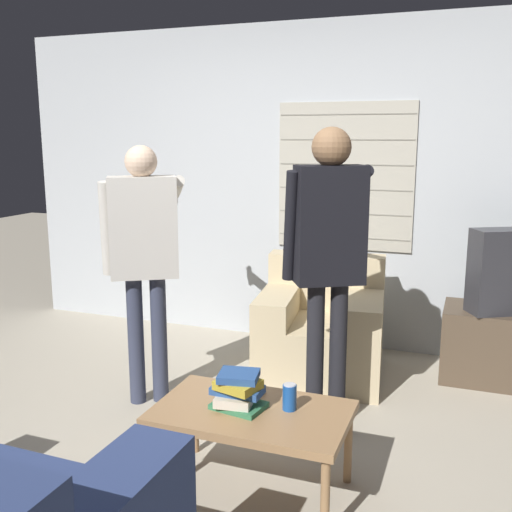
{
  "coord_description": "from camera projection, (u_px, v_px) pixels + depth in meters",
  "views": [
    {
      "loc": [
        1.26,
        -2.63,
        1.68
      ],
      "look_at": [
        0.08,
        0.54,
        1.0
      ],
      "focal_mm": 42.0,
      "sensor_mm": 36.0,
      "label": 1
    }
  ],
  "objects": [
    {
      "name": "person_left_standing",
      "position": [
        144.0,
        244.0,
        3.68
      ],
      "size": [
        0.51,
        0.83,
        1.63
      ],
      "rotation": [
        0.0,
        0.0,
        0.54
      ],
      "color": "#33384C",
      "rests_on": "ground_plane"
    },
    {
      "name": "coffee_table",
      "position": [
        252.0,
        418.0,
        2.82
      ],
      "size": [
        0.91,
        0.55,
        0.42
      ],
      "color": "#9E754C",
      "rests_on": "ground_plane"
    },
    {
      "name": "wall_back",
      "position": [
        312.0,
        187.0,
        4.79
      ],
      "size": [
        5.2,
        0.08,
        2.55
      ],
      "color": "#ADB2B7",
      "rests_on": "ground_plane"
    },
    {
      "name": "book_stack",
      "position": [
        238.0,
        391.0,
        2.81
      ],
      "size": [
        0.26,
        0.22,
        0.18
      ],
      "color": "#33754C",
      "rests_on": "coffee_table"
    },
    {
      "name": "soda_can",
      "position": [
        290.0,
        397.0,
        2.8
      ],
      "size": [
        0.07,
        0.07,
        0.13
      ],
      "color": "#194C9E",
      "rests_on": "coffee_table"
    },
    {
      "name": "armchair_beige",
      "position": [
        322.0,
        329.0,
        4.26
      ],
      "size": [
        0.94,
        0.9,
        0.83
      ],
      "rotation": [
        0.0,
        0.0,
        3.27
      ],
      "color": "#C6B289",
      "rests_on": "ground_plane"
    },
    {
      "name": "ground_plane",
      "position": [
        207.0,
        458.0,
        3.18
      ],
      "size": [
        16.0,
        16.0,
        0.0
      ],
      "primitive_type": "plane",
      "color": "#B2A893"
    },
    {
      "name": "person_right_standing",
      "position": [
        329.0,
        243.0,
        3.33
      ],
      "size": [
        0.5,
        0.82,
        1.73
      ],
      "rotation": [
        0.0,
        0.0,
        0.52
      ],
      "color": "black",
      "rests_on": "ground_plane"
    },
    {
      "name": "spare_remote",
      "position": [
        254.0,
        394.0,
        2.95
      ],
      "size": [
        0.09,
        0.14,
        0.02
      ],
      "rotation": [
        0.0,
        0.0,
        -0.42
      ],
      "color": "white",
      "rests_on": "coffee_table"
    }
  ]
}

